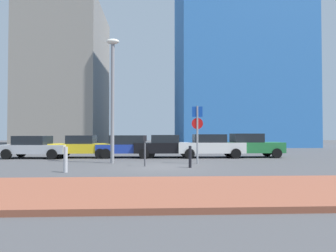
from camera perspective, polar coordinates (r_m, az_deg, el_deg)
The scene contains 15 objects.
ground_plane at distance 14.91m, azimuth -1.49°, elevation -7.55°, with size 120.00×120.00×0.00m, color #424244.
sidewalk_brick at distance 8.38m, azimuth -0.44°, elevation -11.87°, with size 40.00×4.43×0.14m, color brown.
parked_car_silver at distance 21.83m, azimuth -23.36°, elevation -3.52°, with size 4.33×2.30×1.45m.
parked_car_yellow at distance 21.24m, azimuth -15.62°, elevation -3.64°, with size 3.99×1.96×1.48m.
parked_car_blue at distance 20.78m, azimuth -7.36°, elevation -3.66°, with size 4.18×2.05×1.48m.
parked_car_black at distance 20.63m, azimuth -0.53°, elevation -3.70°, with size 4.11×2.06×1.51m.
parked_car_white at distance 20.76m, azimuth 7.79°, elevation -3.60°, with size 4.39×2.00×1.55m.
parked_car_green at distance 21.54m, azimuth 14.97°, elevation -3.45°, with size 4.07×1.94×1.60m.
parking_sign_post at distance 16.43m, azimuth 5.44°, elevation -0.24°, with size 0.60×0.13×3.06m.
parking_meter at distance 15.08m, azimuth -4.29°, elevation -3.78°, with size 0.18×0.14×1.51m.
street_lamp at distance 17.12m, azimuth -10.20°, elevation 6.68°, with size 0.70×0.36×6.77m.
traffic_bollard_near at distance 14.53m, azimuth 4.10°, elevation -5.69°, with size 0.14×0.14×1.02m, color black.
traffic_bollard_mid at distance 13.41m, azimuth -18.40°, elevation -5.92°, with size 0.16×0.16×1.04m, color #B7B7BC.
building_colorful_midrise at distance 44.46m, azimuth 12.44°, elevation 17.18°, with size 15.55×14.32×31.52m, color #3372BF.
building_under_construction at distance 48.62m, azimuth -18.16°, elevation 8.61°, with size 10.45×14.46×20.03m, color gray.
Camera 1 is at (-0.34, -14.82, 1.59)m, focal length 33.00 mm.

